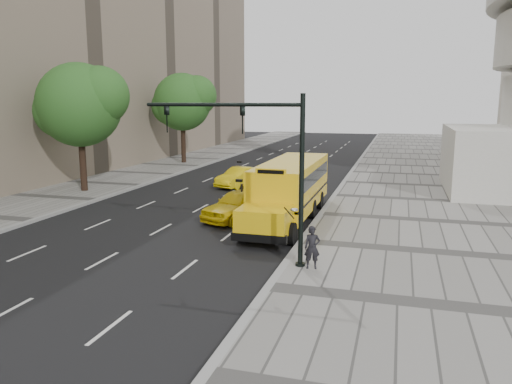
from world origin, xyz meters
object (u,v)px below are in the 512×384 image
(pedestrian, at_px, (312,247))
(taxi_far, at_px, (240,177))
(taxi_near, at_px, (239,204))
(school_bus, at_px, (290,185))
(traffic_signal, at_px, (264,158))
(tree_b, at_px, (81,104))
(tree_c, at_px, (183,102))

(pedestrian, bearing_deg, taxi_far, 102.05)
(taxi_near, bearing_deg, school_bus, 42.22)
(taxi_near, xyz_separation_m, pedestrian, (5.06, -7.06, 0.13))
(taxi_far, height_order, traffic_signal, traffic_signal)
(pedestrian, bearing_deg, tree_b, 132.50)
(taxi_near, relative_size, taxi_far, 1.11)
(taxi_near, relative_size, pedestrian, 3.00)
(tree_c, bearing_deg, pedestrian, -57.85)
(tree_c, height_order, taxi_far, tree_c)
(school_bus, xyz_separation_m, taxi_near, (-2.50, -1.00, -0.97))
(tree_b, bearing_deg, school_bus, -13.12)
(tree_c, bearing_deg, taxi_near, -59.11)
(tree_c, distance_m, pedestrian, 33.21)
(tree_c, relative_size, traffic_signal, 1.37)
(tree_c, relative_size, taxi_near, 1.87)
(tree_b, distance_m, school_bus, 15.85)
(tree_b, bearing_deg, tree_c, 90.00)
(taxi_near, bearing_deg, tree_b, -179.33)
(tree_c, distance_m, traffic_signal, 31.77)
(taxi_far, relative_size, traffic_signal, 0.66)
(tree_b, xyz_separation_m, taxi_far, (9.27, 5.17, -5.21))
(traffic_signal, bearing_deg, tree_c, 119.45)
(taxi_far, bearing_deg, taxi_near, -53.82)
(taxi_near, bearing_deg, tree_c, 141.38)
(tree_b, height_order, taxi_far, tree_b)
(tree_c, bearing_deg, traffic_signal, -60.55)
(taxi_near, bearing_deg, taxi_far, 128.43)
(tree_b, distance_m, taxi_far, 11.83)
(school_bus, height_order, pedestrian, school_bus)
(school_bus, distance_m, taxi_far, 10.37)
(traffic_signal, bearing_deg, school_bus, 95.01)
(pedestrian, xyz_separation_m, traffic_signal, (-1.87, 0.17, 3.16))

